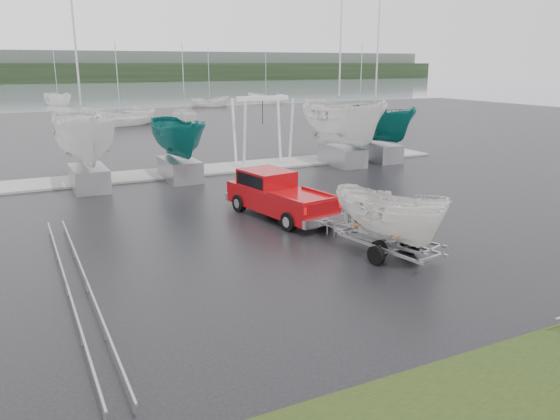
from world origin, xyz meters
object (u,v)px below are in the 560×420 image
object	(u,v)px
pickup_truck	(276,193)
trailer_hitched	(393,182)
trailer_parked	(392,175)
boat_hoist	(263,121)

from	to	relation	value
pickup_truck	trailer_hitched	distance (m)	6.33
trailer_parked	pickup_truck	bearing A→B (deg)	85.57
trailer_hitched	boat_hoist	bearing A→B (deg)	69.31
trailer_parked	boat_hoist	xyz separation A→B (m)	(2.85, 15.98, 0.11)
trailer_parked	boat_hoist	world-z (taller)	trailer_parked
trailer_hitched	trailer_parked	distance (m)	0.61
pickup_truck	boat_hoist	size ratio (longest dim) A/B	1.35
pickup_truck	trailer_parked	xyz separation A→B (m)	(1.37, -5.56, 1.64)
trailer_parked	boat_hoist	distance (m)	16.23
trailer_hitched	trailer_parked	bearing A→B (deg)	46.94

